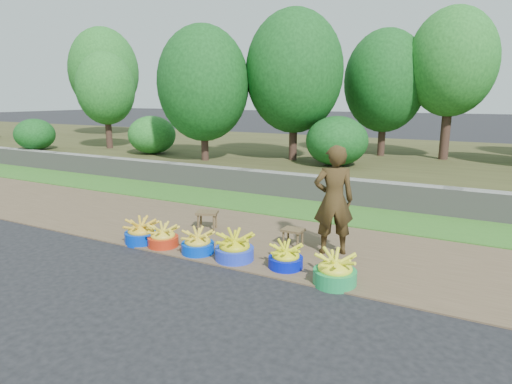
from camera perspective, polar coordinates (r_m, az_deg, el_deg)
The scene contains 15 objects.
ground_plane at distance 5.63m, azimuth -2.25°, elevation -10.51°, with size 120.00×120.00×0.00m, color black.
dirt_shoulder at distance 6.67m, azimuth 3.20°, elevation -6.70°, with size 80.00×2.50×0.02m, color brown.
grass_verge at distance 8.44m, azimuth 8.92°, elevation -2.60°, with size 80.00×1.50×0.04m, color #367324.
retaining_wall at distance 9.17m, azimuth 10.73°, elevation 0.19°, with size 80.00×0.35×0.55m, color gray.
earth_bank at distance 13.86m, azimuth 16.84°, elevation 3.93°, with size 80.00×10.00×0.50m, color #40401F.
vegetation at distance 13.00m, azimuth 9.28°, elevation 14.37°, with size 32.07×7.47×4.72m.
basin_a at distance 6.83m, azimuth -15.06°, elevation -5.25°, with size 0.50×0.50×0.37m.
basin_b at distance 6.58m, azimuth -12.30°, elevation -5.92°, with size 0.46×0.46×0.34m.
basin_c at distance 6.22m, azimuth -7.79°, elevation -6.82°, with size 0.47×0.47×0.35m.
basin_d at distance 5.91m, azimuth -2.88°, elevation -7.52°, with size 0.53×0.53×0.40m.
basin_e at distance 5.67m, azimuth 3.98°, elevation -8.74°, with size 0.45×0.45×0.34m.
basin_f at distance 5.28m, azimuth 10.49°, elevation -10.32°, with size 0.52×0.52×0.39m.
stool_left at distance 7.24m, azimuth -6.53°, elevation -3.07°, with size 0.42×0.37×0.31m.
stool_right at distance 6.41m, azimuth 4.94°, elevation -5.39°, with size 0.32×0.25×0.27m.
vendor_woman at distance 6.08m, azimuth 10.32°, elevation -1.07°, with size 0.57×0.37×1.55m, color black.
Camera 1 is at (2.62, -4.47, 2.21)m, focal length 30.00 mm.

